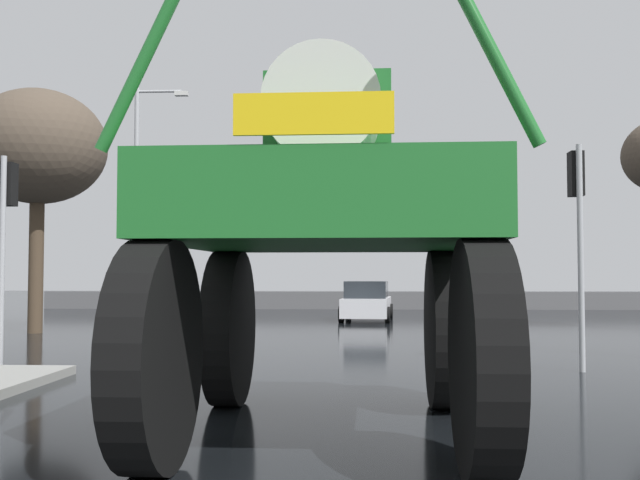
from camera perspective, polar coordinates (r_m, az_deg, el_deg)
ground_plane at (r=20.14m, az=0.93°, el=-7.71°), size 120.00×120.00×0.00m
oversize_sprayer at (r=8.35m, az=0.61°, el=0.43°), size 3.98×5.64×4.59m
sedan_ahead at (r=28.78m, az=3.61°, el=-4.77°), size 2.16×4.23×1.52m
traffic_signal_near_left at (r=15.56m, az=-22.89°, el=1.88°), size 0.24×0.54×4.04m
traffic_signal_near_right at (r=14.62m, az=19.13°, el=2.47°), size 0.24×0.54×4.17m
traffic_signal_far_left at (r=33.01m, az=-10.35°, el=-1.18°), size 0.24×0.55×3.57m
streetlight_far_left at (r=28.96m, az=-13.64°, el=3.64°), size 2.05×0.24×8.88m
bare_tree_left at (r=24.51m, az=-20.80°, el=6.60°), size 4.14×4.14×7.45m
roadside_barrier at (r=38.08m, az=1.81°, el=-4.65°), size 31.10×0.24×0.90m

